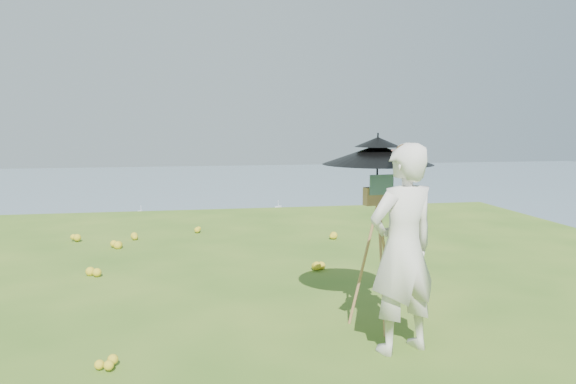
{
  "coord_description": "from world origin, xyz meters",
  "views": [
    {
      "loc": [
        -0.52,
        -6.34,
        2.07
      ],
      "look_at": [
        0.87,
        1.29,
        1.1
      ],
      "focal_mm": 35.0,
      "sensor_mm": 36.0,
      "label": 1
    }
  ],
  "objects": [
    {
      "name": "sun_umbrella",
      "position": [
        1.34,
        -1.07,
        1.62
      ],
      "size": [
        1.4,
        1.4,
        0.68
      ],
      "primitive_type": null,
      "rotation": [
        0.0,
        0.0,
        0.34
      ],
      "color": "black",
      "rests_on": "field_easel"
    },
    {
      "name": "bay_water",
      "position": [
        0.0,
        240.0,
        -34.0
      ],
      "size": [
        700.0,
        700.0,
        0.0
      ],
      "primitive_type": "plane",
      "color": "gray",
      "rests_on": "ground"
    },
    {
      "name": "painter_cap",
      "position": [
        1.36,
        -1.71,
        1.83
      ],
      "size": [
        0.24,
        0.27,
        0.1
      ],
      "primitive_type": null,
      "rotation": [
        0.0,
        0.0,
        0.33
      ],
      "color": "#D57575",
      "rests_on": "painter"
    },
    {
      "name": "field_easel",
      "position": [
        1.35,
        -1.1,
        0.78
      ],
      "size": [
        0.68,
        0.68,
        1.56
      ],
      "primitive_type": null,
      "rotation": [
        0.0,
        0.0,
        0.16
      ],
      "color": "#A27343",
      "rests_on": "ground"
    },
    {
      "name": "shoreline_tier",
      "position": [
        0.0,
        75.0,
        -36.0
      ],
      "size": [
        170.0,
        28.0,
        8.0
      ],
      "primitive_type": "cube",
      "color": "#6B6456",
      "rests_on": "bay_water"
    },
    {
      "name": "wildflowers",
      "position": [
        0.0,
        0.25,
        0.06
      ],
      "size": [
        10.0,
        10.5,
        0.12
      ],
      "primitive_type": null,
      "color": "gold",
      "rests_on": "ground"
    },
    {
      "name": "moored_boats",
      "position": [
        -12.5,
        161.0,
        -33.65
      ],
      "size": [
        140.0,
        140.0,
        0.7
      ],
      "primitive_type": null,
      "color": "white",
      "rests_on": "bay_water"
    },
    {
      "name": "painter",
      "position": [
        1.36,
        -1.71,
        0.95
      ],
      "size": [
        0.79,
        0.63,
        1.89
      ],
      "primitive_type": "imported",
      "rotation": [
        0.0,
        0.0,
        3.44
      ],
      "color": "white",
      "rests_on": "ground"
    },
    {
      "name": "ground",
      "position": [
        0.0,
        0.0,
        0.0
      ],
      "size": [
        14.0,
        14.0,
        0.0
      ],
      "primitive_type": "plane",
      "color": "#3B691E",
      "rests_on": "ground"
    },
    {
      "name": "slope_trees",
      "position": [
        0.0,
        35.0,
        -15.0
      ],
      "size": [
        110.0,
        50.0,
        6.0
      ],
      "primitive_type": null,
      "color": "#225419",
      "rests_on": "forest_slope"
    },
    {
      "name": "harbor_town",
      "position": [
        0.0,
        75.0,
        -29.5
      ],
      "size": [
        110.0,
        22.0,
        5.0
      ],
      "primitive_type": null,
      "color": "#BCBCB7",
      "rests_on": "shoreline_tier"
    }
  ]
}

